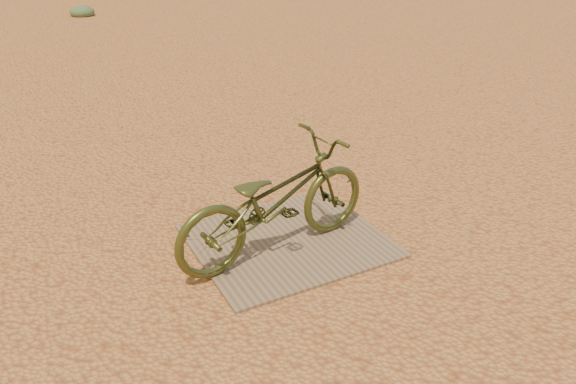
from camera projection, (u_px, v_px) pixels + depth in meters
ground at (254, 291)px, 3.60m from camera, size 120.00×120.00×0.00m
plywood_board at (288, 241)px, 4.13m from camera, size 1.34×1.18×0.02m
bicycle at (275, 200)px, 3.81m from camera, size 1.59×0.75×0.80m
kale_b at (83, 16)px, 13.06m from camera, size 0.56×0.56×0.31m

